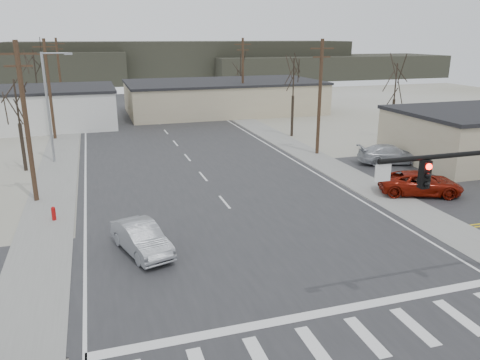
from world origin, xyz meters
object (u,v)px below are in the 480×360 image
object	(u,v)px
sedan_crossing	(141,238)
car_parked_silver	(391,154)
car_far_b	(94,96)
fire_hydrant	(54,213)
car_far_a	(189,105)
car_parked_red	(420,183)

from	to	relation	value
sedan_crossing	car_parked_silver	size ratio (longest dim) A/B	0.84
car_parked_silver	car_far_b	bearing A→B (deg)	37.82
fire_hydrant	car_far_a	size ratio (longest dim) A/B	0.17
fire_hydrant	car_parked_red	world-z (taller)	car_parked_red
car_far_b	car_parked_red	bearing A→B (deg)	-57.14
car_far_a	car_parked_silver	world-z (taller)	car_parked_silver
fire_hydrant	car_parked_red	size ratio (longest dim) A/B	0.16
car_far_b	car_parked_red	size ratio (longest dim) A/B	0.74
sedan_crossing	car_far_b	world-z (taller)	sedan_crossing
car_far_a	car_far_b	size ratio (longest dim) A/B	1.30
fire_hydrant	car_parked_silver	xyz separation A→B (m)	(25.92, 5.00, 0.36)
car_parked_red	car_parked_silver	world-z (taller)	car_parked_silver
fire_hydrant	car_far_b	xyz separation A→B (m)	(3.08, 53.96, 0.28)
sedan_crossing	car_parked_red	bearing A→B (deg)	-6.99
car_far_b	car_parked_red	xyz separation A→B (m)	(20.04, -56.34, 0.06)
fire_hydrant	car_far_a	xyz separation A→B (m)	(15.94, 39.15, 0.35)
sedan_crossing	car_parked_silver	distance (m)	24.08
fire_hydrant	car_far_b	bearing A→B (deg)	86.74
car_far_b	car_parked_silver	bearing A→B (deg)	-51.71
car_far_b	car_parked_silver	world-z (taller)	car_parked_silver
car_far_b	sedan_crossing	bearing A→B (deg)	-75.47
car_far_a	car_parked_red	distance (m)	42.14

